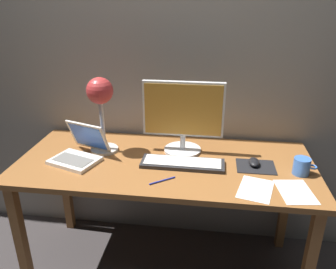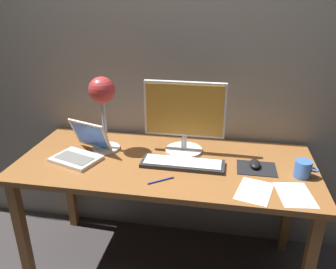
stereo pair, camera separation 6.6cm
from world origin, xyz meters
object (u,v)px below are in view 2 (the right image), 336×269
monitor (185,115)px  keyboard_main (183,164)px  laptop (83,147)px  mouse (255,164)px  coffee_mug (303,169)px  desk_lamp (102,98)px  pen (161,180)px

monitor → keyboard_main: monitor is taller
laptop → mouse: 0.94m
laptop → coffee_mug: bearing=-1.1°
keyboard_main → coffee_mug: (0.60, -0.01, 0.03)m
laptop → desk_lamp: (0.09, 0.11, 0.26)m
laptop → desk_lamp: 0.30m
laptop → pen: size_ratio=2.32×
desk_lamp → laptop: bearing=-131.1°
mouse → coffee_mug: coffee_mug is taller
keyboard_main → desk_lamp: desk_lamp is taller
mouse → coffee_mug: 0.24m
coffee_mug → pen: (-0.68, -0.17, -0.04)m
coffee_mug → pen: bearing=-166.3°
desk_lamp → pen: (0.38, -0.30, -0.31)m
keyboard_main → coffee_mug: size_ratio=3.76×
laptop → desk_lamp: size_ratio=0.75×
desk_lamp → coffee_mug: bearing=-7.0°
mouse → desk_lamp: bearing=175.1°
monitor → laptop: size_ratio=1.38×
laptop → pen: laptop is taller
laptop → monitor: bearing=16.4°
mouse → coffee_mug: size_ratio=0.82×
mouse → coffee_mug: bearing=-14.8°
laptop → coffee_mug: (1.16, -0.02, -0.01)m
keyboard_main → coffee_mug: coffee_mug is taller
coffee_mug → monitor: bearing=163.5°
monitor → laptop: (-0.54, -0.16, -0.17)m
laptop → pen: 0.52m
keyboard_main → laptop: bearing=178.8°
desk_lamp → coffee_mug: (1.07, -0.13, -0.27)m
mouse → pen: 0.51m
keyboard_main → coffee_mug: bearing=-1.0°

